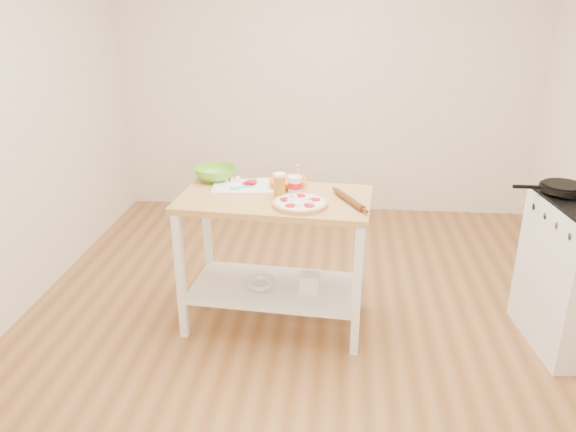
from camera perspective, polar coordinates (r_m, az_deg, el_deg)
The scene contains 14 objects.
room_shell at distance 3.29m, azimuth 2.67°, elevation 8.86°, with size 4.04×4.54×2.74m.
prep_island at distance 3.59m, azimuth -1.32°, elevation -1.75°, with size 1.24×0.74×0.90m.
skillet at distance 3.81m, azimuth 26.06°, elevation 2.57°, with size 0.43×0.27×0.03m.
pizza at distance 3.34m, azimuth 1.22°, elevation 1.34°, with size 0.34×0.34×0.05m.
cutting_board at distance 3.69m, azimuth -4.51°, elevation 3.14°, with size 0.43×0.34×0.04m.
spatula at distance 3.62m, azimuth -4.81°, elevation 2.91°, with size 0.15×0.07×0.01m.
knife at distance 3.80m, azimuth -5.70°, elevation 3.82°, with size 0.27×0.06×0.01m.
orange_bowl at distance 3.66m, azimuth -0.05°, elevation 3.39°, with size 0.23×0.23×0.06m, color orange.
green_bowl at distance 3.83m, azimuth -7.34°, elevation 4.30°, with size 0.28×0.28×0.09m, color #66B226.
beer_pint at distance 3.45m, azimuth -0.87°, elevation 3.12°, with size 0.08×0.08×0.16m.
yogurt_tub at distance 3.54m, azimuth 0.71°, elevation 3.19°, with size 0.09×0.09×0.19m.
rolling_pin at distance 3.40m, azimuth 6.25°, elevation 1.64°, with size 0.04×0.04×0.34m, color brown.
shelf_glass_bowl at distance 3.74m, azimuth -2.85°, elevation -6.91°, with size 0.19×0.19×0.06m, color silver.
shelf_bin at distance 3.69m, azimuth 2.24°, elevation -6.79°, with size 0.12×0.12×0.12m, color white.
Camera 1 is at (0.15, -3.20, 2.09)m, focal length 35.00 mm.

